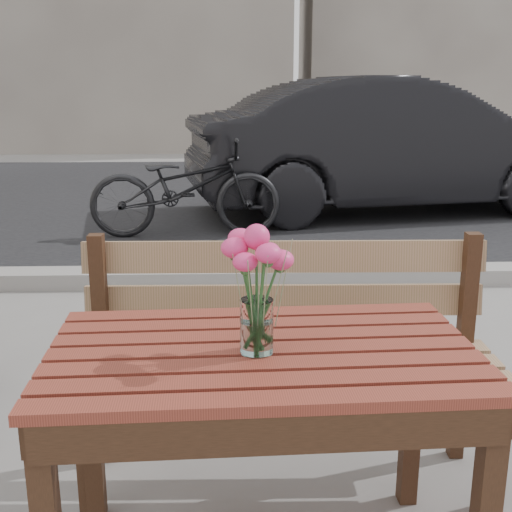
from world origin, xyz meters
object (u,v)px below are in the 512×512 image
at_px(parked_car, 393,145).
at_px(main_table, 262,387).
at_px(main_vase, 257,274).
at_px(bicycle, 185,187).

bearing_deg(parked_car, main_table, 152.60).
bearing_deg(main_vase, bicycle, 96.61).
height_order(main_table, parked_car, parked_car).
relative_size(main_vase, parked_car, 0.08).
bearing_deg(main_vase, main_table, 60.72).
height_order(main_table, bicycle, bicycle).
distance_m(parked_car, bicycle, 2.64).
bearing_deg(main_vase, parked_car, 72.87).
height_order(parked_car, bicycle, parked_car).
relative_size(parked_car, bicycle, 2.53).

